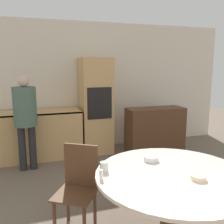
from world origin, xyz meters
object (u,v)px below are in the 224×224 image
object	(u,v)px
sideboard	(155,131)
bowl_centre	(151,159)
person_standing	(25,113)
dining_table	(172,196)
bowl_near	(198,177)
oven_unit	(96,106)
chair_far_left	(78,183)
cup	(104,167)

from	to	relation	value
sideboard	bowl_centre	bearing A→B (deg)	-119.00
sideboard	person_standing	bearing A→B (deg)	-178.20
dining_table	bowl_near	bearing A→B (deg)	-51.92
oven_unit	bowl_near	distance (m)	3.09
chair_far_left	bowl_centre	world-z (taller)	chair_far_left
sideboard	bowl_near	xyz separation A→B (m)	(-0.98, -2.63, 0.33)
dining_table	cup	distance (m)	0.69
dining_table	person_standing	distance (m)	2.74
bowl_near	cup	bearing A→B (deg)	149.83
chair_far_left	person_standing	size ratio (longest dim) A/B	0.57
oven_unit	bowl_near	world-z (taller)	oven_unit
oven_unit	chair_far_left	bearing A→B (deg)	-109.03
cup	bowl_near	distance (m)	0.83
dining_table	bowl_centre	bearing A→B (deg)	98.35
sideboard	bowl_centre	distance (m)	2.44
person_standing	sideboard	bearing A→B (deg)	1.80
person_standing	dining_table	bearing A→B (deg)	-61.47
dining_table	chair_far_left	distance (m)	0.98
chair_far_left	bowl_centre	xyz separation A→B (m)	(0.71, -0.26, 0.29)
person_standing	cup	xyz separation A→B (m)	(0.71, -2.13, -0.16)
chair_far_left	person_standing	bearing A→B (deg)	139.41
sideboard	person_standing	size ratio (longest dim) A/B	0.72
cup	bowl_centre	size ratio (longest dim) A/B	0.58
dining_table	bowl_centre	distance (m)	0.42
oven_unit	cup	size ratio (longest dim) A/B	21.00
person_standing	bowl_centre	distance (m)	2.39
bowl_near	bowl_centre	bearing A→B (deg)	110.00
sideboard	person_standing	xyz separation A→B (m)	(-2.41, -0.08, 0.51)
cup	oven_unit	bearing A→B (deg)	77.04
bowl_centre	person_standing	bearing A→B (deg)	121.39
bowl_near	bowl_centre	distance (m)	0.55
dining_table	chair_far_left	size ratio (longest dim) A/B	1.57
oven_unit	dining_table	distance (m)	2.94
person_standing	bowl_near	size ratio (longest dim) A/B	11.95
bowl_near	oven_unit	bearing A→B (deg)	92.00
oven_unit	dining_table	world-z (taller)	oven_unit
sideboard	cup	size ratio (longest dim) A/B	12.69
person_standing	cup	size ratio (longest dim) A/B	17.65
dining_table	chair_far_left	world-z (taller)	chair_far_left
dining_table	person_standing	bearing A→B (deg)	118.53
dining_table	cup	bearing A→B (deg)	157.37
person_standing	bowl_centre	xyz separation A→B (m)	(1.24, -2.04, -0.18)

